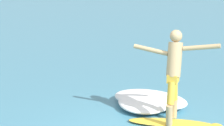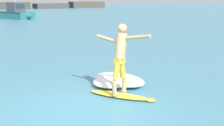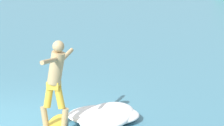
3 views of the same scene
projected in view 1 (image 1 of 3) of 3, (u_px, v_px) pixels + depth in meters
surfboard at (173, 123)px, 7.53m from camera, size 1.38×1.73×0.21m
surfer at (174, 68)px, 7.32m from camera, size 0.79×1.59×1.84m
wave_foam_at_tail at (145, 101)px, 8.56m from camera, size 1.99×1.94×0.25m
wave_foam_at_nose at (150, 99)px, 8.62m from camera, size 1.55×1.99×0.29m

